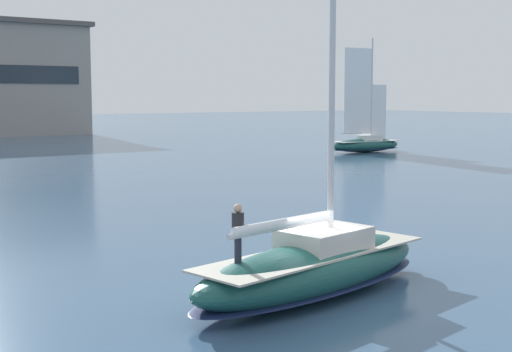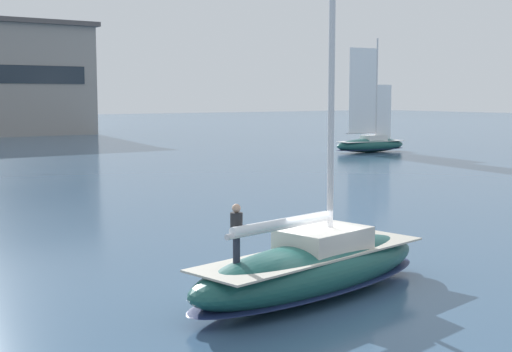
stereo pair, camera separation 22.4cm
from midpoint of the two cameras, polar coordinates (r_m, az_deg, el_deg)
name	(u,v)px [view 1 (the left image)]	position (r m, az deg, el deg)	size (l,w,h in m)	color
ground_plane	(314,295)	(21.80, 4.34, -9.47)	(400.00, 400.00, 0.00)	#385675
sailboat_main	(314,266)	(21.59, 4.39, -7.16)	(9.94, 4.33, 13.22)	#194C47
sailboat_moored_near_marina	(366,143)	(76.54, 8.69, 2.63)	(8.89, 3.28, 11.96)	#194C47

